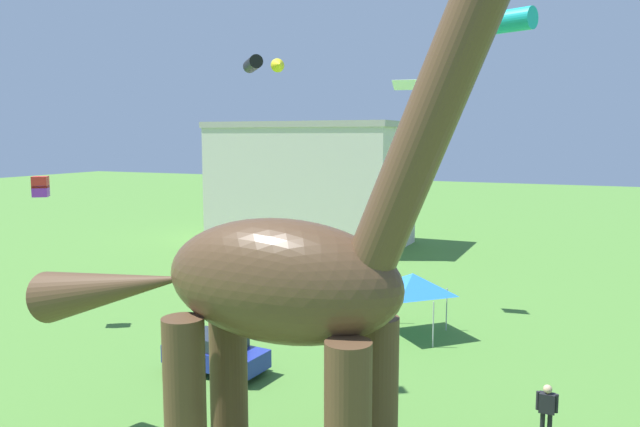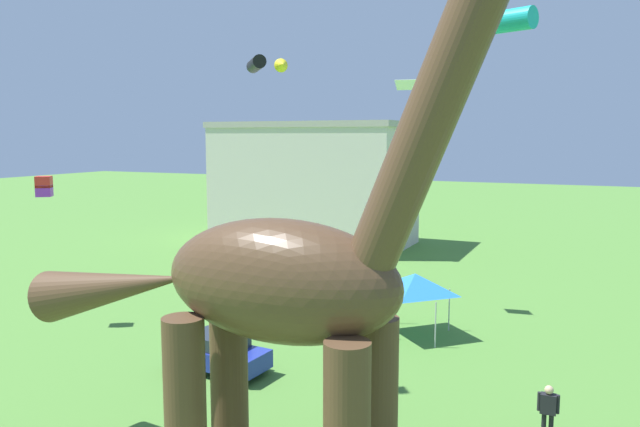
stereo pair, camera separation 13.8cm
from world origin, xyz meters
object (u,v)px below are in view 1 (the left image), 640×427
(kite_trailing, at_px, (40,187))
(person_vendor_side, at_px, (547,406))
(kite_mid_left, at_px, (258,64))
(kite_high_left, at_px, (405,85))
(parked_sedan_left, at_px, (215,353))
(festival_canopy_tent, at_px, (413,283))
(kite_mid_right, at_px, (491,22))
(dinosaur_sculpture, at_px, (278,281))

(kite_trailing, bearing_deg, person_vendor_side, -5.55)
(person_vendor_side, xyz_separation_m, kite_mid_left, (-19.98, 17.27, 13.18))
(kite_high_left, bearing_deg, parked_sedan_left, -110.26)
(kite_high_left, bearing_deg, festival_canopy_tent, -66.62)
(kite_mid_right, bearing_deg, kite_mid_left, 131.74)
(person_vendor_side, height_order, kite_high_left, kite_high_left)
(kite_mid_right, height_order, kite_high_left, kite_mid_right)
(dinosaur_sculpture, distance_m, kite_trailing, 19.35)
(kite_trailing, bearing_deg, kite_mid_left, 75.75)
(parked_sedan_left, xyz_separation_m, kite_mid_left, (-7.42, 16.80, 13.45))
(parked_sedan_left, relative_size, festival_canopy_tent, 1.38)
(kite_mid_right, distance_m, kite_high_left, 16.85)
(parked_sedan_left, bearing_deg, festival_canopy_tent, 58.05)
(kite_trailing, bearing_deg, dinosaur_sculpture, -25.20)
(kite_high_left, bearing_deg, dinosaur_sculpture, -83.77)
(dinosaur_sculpture, height_order, kite_mid_right, dinosaur_sculpture)
(kite_mid_left, xyz_separation_m, kite_trailing, (-3.80, -14.96, -7.26))
(dinosaur_sculpture, xyz_separation_m, festival_canopy_tent, (-0.33, 14.21, -3.21))
(person_vendor_side, height_order, festival_canopy_tent, festival_canopy_tent)
(parked_sedan_left, height_order, kite_high_left, kite_high_left)
(person_vendor_side, height_order, kite_mid_left, kite_mid_left)
(dinosaur_sculpture, relative_size, kite_mid_left, 4.77)
(person_vendor_side, bearing_deg, festival_canopy_tent, 134.95)
(dinosaur_sculpture, bearing_deg, parked_sedan_left, 153.00)
(kite_mid_left, bearing_deg, kite_mid_right, -48.26)
(kite_trailing, height_order, kite_high_left, kite_high_left)
(kite_mid_right, bearing_deg, person_vendor_side, 65.10)
(dinosaur_sculpture, relative_size, person_vendor_side, 8.96)
(person_vendor_side, bearing_deg, kite_high_left, 130.70)
(dinosaur_sculpture, relative_size, kite_high_left, 11.33)
(festival_canopy_tent, xyz_separation_m, kite_high_left, (-1.64, 3.78, 9.56))
(kite_mid_right, relative_size, kite_trailing, 2.05)
(festival_canopy_tent, bearing_deg, kite_mid_left, 146.09)
(kite_mid_left, bearing_deg, festival_canopy_tent, -33.91)
(dinosaur_sculpture, height_order, festival_canopy_tent, dinosaur_sculpture)
(kite_mid_left, bearing_deg, person_vendor_side, -40.84)
(parked_sedan_left, bearing_deg, kite_trailing, 175.85)
(person_vendor_side, relative_size, kite_trailing, 1.77)
(kite_mid_left, bearing_deg, dinosaur_sculpture, -59.46)
(festival_canopy_tent, bearing_deg, kite_trailing, -160.74)
(dinosaur_sculpture, xyz_separation_m, kite_mid_left, (-13.68, 23.18, 8.50))
(festival_canopy_tent, height_order, kite_mid_right, kite_mid_right)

